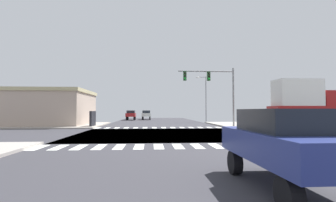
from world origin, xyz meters
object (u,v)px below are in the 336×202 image
sedan_crossing_2 (284,141)px  sedan_leading_3 (146,114)px  traffic_signal_mast (212,83)px  street_lamp (204,94)px  sedan_nearside_1 (131,114)px  box_truck_middle_2 (306,103)px  bank_building (31,108)px

sedan_crossing_2 → sedan_leading_3: (-4.00, 47.09, 0.00)m
traffic_signal_mast → street_lamp: street_lamp is taller
traffic_signal_mast → sedan_crossing_2: traffic_signal_mast is taller
sedan_crossing_2 → street_lamp: bearing=80.9°
sedan_leading_3 → sedan_crossing_2: bearing=94.9°
sedan_nearside_1 → box_truck_middle_2: size_ratio=0.60×
street_lamp → bank_building: 25.73m
traffic_signal_mast → sedan_crossing_2: 22.84m
sedan_crossing_2 → sedan_leading_3: same height
sedan_leading_3 → box_truck_middle_2: size_ratio=0.60×
sedan_nearside_1 → box_truck_middle_2: box_truck_middle_2 is taller
street_lamp → sedan_nearside_1: size_ratio=1.76×
street_lamp → sedan_leading_3: street_lamp is taller
traffic_signal_mast → box_truck_middle_2: 9.47m
street_lamp → traffic_signal_mast: bearing=-98.6°
street_lamp → box_truck_middle_2: street_lamp is taller
traffic_signal_mast → street_lamp: size_ratio=0.88×
box_truck_middle_2 → sedan_crossing_2: bearing=-33.2°
bank_building → sedan_crossing_2: (18.05, -27.24, -1.09)m
sedan_crossing_2 → sedan_leading_3: bearing=94.9°
bank_building → sedan_crossing_2: bank_building is taller
sedan_leading_3 → box_truck_middle_2: bearing=118.8°
sedan_nearside_1 → sedan_crossing_2: bearing=98.8°
sedan_leading_3 → street_lamp: bearing=133.0°
traffic_signal_mast → sedan_crossing_2: (-3.67, -22.23, -3.76)m
street_lamp → sedan_crossing_2: 37.17m
sedan_leading_3 → box_truck_middle_2: 33.04m
sedan_leading_3 → box_truck_middle_2: (15.90, -28.93, 1.45)m
street_lamp → sedan_leading_3: size_ratio=1.76×
street_lamp → sedan_leading_3: (-9.83, 10.54, -3.44)m
sedan_crossing_2 → box_truck_middle_2: (11.90, 18.17, 1.45)m
traffic_signal_mast → sedan_crossing_2: size_ratio=1.54×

